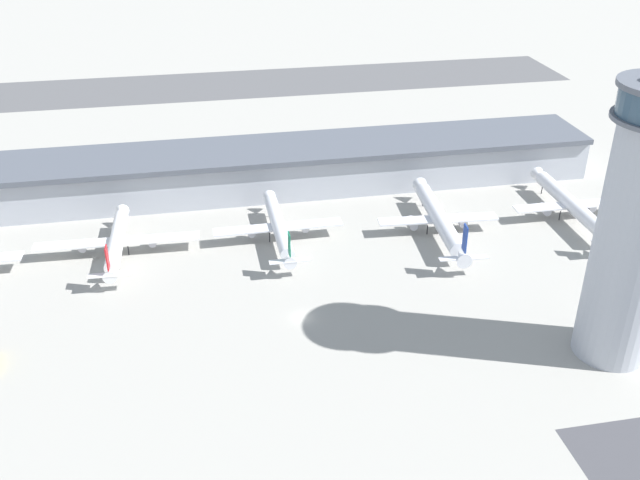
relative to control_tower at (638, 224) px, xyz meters
The scene contains 8 objects.
ground_plane 71.75m from the control_tower, 158.63° to the left, with size 1000.00×1000.00×0.00m, color #9E9B93.
terminal_building 114.08m from the control_tower, 122.96° to the left, with size 202.26×25.00×13.63m.
runway_strip 218.87m from the control_tower, 106.28° to the left, with size 303.38×44.00×0.01m, color #515154.
control_tower is the anchor object (origin of this frame).
airplane_gate_bravo 121.75m from the control_tower, 149.57° to the left, with size 41.96×36.30×11.93m.
airplane_gate_charlie 89.13m from the control_tower, 135.46° to the left, with size 34.51×39.21×12.09m.
airplane_gate_delta 63.85m from the control_tower, 107.59° to the left, with size 33.00×46.14×13.77m.
airplane_gate_echo 66.10m from the control_tower, 69.37° to the left, with size 32.48×45.64×13.18m.
Camera 1 is at (-20.85, -129.77, 91.87)m, focal length 40.00 mm.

